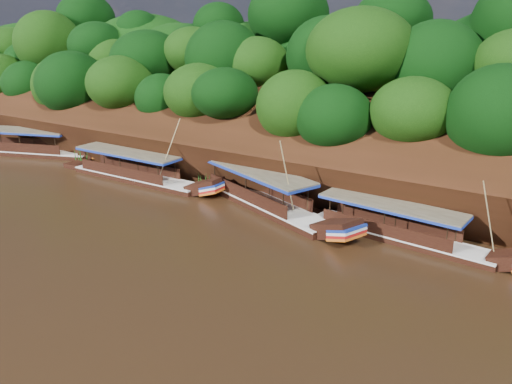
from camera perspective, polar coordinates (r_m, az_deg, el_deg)
ground at (r=31.32m, az=-8.47°, el=-5.65°), size 160.00×160.00×0.00m
riverbank at (r=49.11m, az=9.27°, el=5.55°), size 120.00×30.06×19.40m
boat_0 at (r=32.07m, az=17.31°, el=-4.75°), size 13.88×3.21×5.47m
boat_1 at (r=35.90m, az=1.75°, el=-1.20°), size 15.34×7.46×6.34m
boat_2 at (r=43.53m, az=-12.74°, el=1.84°), size 15.78×2.69×6.22m
boat_3 at (r=55.78m, az=-23.37°, el=4.44°), size 14.52×6.99×3.11m
reeds at (r=39.49m, az=-2.11°, el=1.10°), size 48.75×2.45×2.21m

